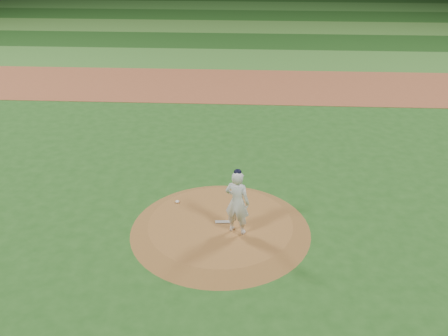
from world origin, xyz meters
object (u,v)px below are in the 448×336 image
object	(u,v)px
pitching_rubber	(224,222)
pitcher_on_mound	(237,202)
pitchers_mound	(220,226)
rosin_bag	(177,202)

from	to	relation	value
pitching_rubber	pitcher_on_mound	size ratio (longest dim) A/B	0.26
pitchers_mound	rosin_bag	xyz separation A→B (m)	(-1.47, 1.12, 0.16)
pitchers_mound	pitcher_on_mound	distance (m)	1.32
pitcher_on_mound	pitching_rubber	bearing A→B (deg)	131.46
pitchers_mound	rosin_bag	world-z (taller)	rosin_bag
rosin_bag	pitcher_on_mound	size ratio (longest dim) A/B	0.06
pitchers_mound	pitcher_on_mound	xyz separation A→B (m)	(0.51, -0.41, 1.14)
pitching_rubber	pitcher_on_mound	world-z (taller)	pitcher_on_mound
pitching_rubber	rosin_bag	distance (m)	1.90
pitchers_mound	pitching_rubber	bearing A→B (deg)	26.65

